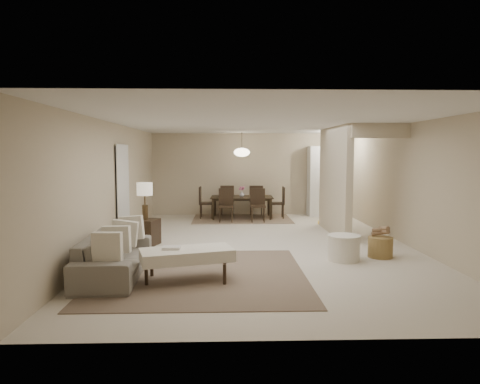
{
  "coord_description": "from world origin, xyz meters",
  "views": [
    {
      "loc": [
        -0.72,
        -8.65,
        1.89
      ],
      "look_at": [
        -0.43,
        0.62,
        1.05
      ],
      "focal_mm": 32.0,
      "sensor_mm": 36.0,
      "label": 1
    }
  ],
  "objects_px": {
    "pantry_cabinet": "(328,181)",
    "sofa": "(115,256)",
    "ottoman_bench": "(187,255)",
    "side_table": "(146,232)",
    "round_pouf": "(344,248)",
    "dining_table": "(242,208)",
    "wicker_basket": "(380,247)"
  },
  "relations": [
    {
      "from": "side_table",
      "to": "dining_table",
      "type": "relative_size",
      "value": 0.3
    },
    {
      "from": "pantry_cabinet",
      "to": "wicker_basket",
      "type": "bearing_deg",
      "value": -93.0
    },
    {
      "from": "pantry_cabinet",
      "to": "wicker_basket",
      "type": "xyz_separation_m",
      "value": [
        -0.27,
        -5.23,
        -0.86
      ]
    },
    {
      "from": "sofa",
      "to": "round_pouf",
      "type": "xyz_separation_m",
      "value": [
        3.8,
        0.84,
        -0.09
      ]
    },
    {
      "from": "ottoman_bench",
      "to": "round_pouf",
      "type": "distance_m",
      "value": 2.9
    },
    {
      "from": "ottoman_bench",
      "to": "sofa",
      "type": "bearing_deg",
      "value": 148.81
    },
    {
      "from": "dining_table",
      "to": "ottoman_bench",
      "type": "bearing_deg",
      "value": -97.84
    },
    {
      "from": "ottoman_bench",
      "to": "side_table",
      "type": "height_order",
      "value": "side_table"
    },
    {
      "from": "pantry_cabinet",
      "to": "side_table",
      "type": "relative_size",
      "value": 3.95
    },
    {
      "from": "wicker_basket",
      "to": "dining_table",
      "type": "bearing_deg",
      "value": 116.26
    },
    {
      "from": "pantry_cabinet",
      "to": "round_pouf",
      "type": "xyz_separation_m",
      "value": [
        -1.0,
        -5.43,
        -0.83
      ]
    },
    {
      "from": "side_table",
      "to": "wicker_basket",
      "type": "bearing_deg",
      "value": -15.0
    },
    {
      "from": "ottoman_bench",
      "to": "pantry_cabinet",
      "type": "bearing_deg",
      "value": 44.44
    },
    {
      "from": "pantry_cabinet",
      "to": "dining_table",
      "type": "distance_m",
      "value": 2.77
    },
    {
      "from": "pantry_cabinet",
      "to": "dining_table",
      "type": "bearing_deg",
      "value": -170.3
    },
    {
      "from": "round_pouf",
      "to": "sofa",
      "type": "bearing_deg",
      "value": -167.48
    },
    {
      "from": "pantry_cabinet",
      "to": "side_table",
      "type": "xyz_separation_m",
      "value": [
        -4.75,
        -4.03,
        -0.78
      ]
    },
    {
      "from": "side_table",
      "to": "dining_table",
      "type": "distance_m",
      "value": 4.16
    },
    {
      "from": "wicker_basket",
      "to": "pantry_cabinet",
      "type": "bearing_deg",
      "value": 87.0
    },
    {
      "from": "side_table",
      "to": "wicker_basket",
      "type": "relative_size",
      "value": 1.21
    },
    {
      "from": "pantry_cabinet",
      "to": "ottoman_bench",
      "type": "xyz_separation_m",
      "value": [
        -3.66,
        -6.57,
        -0.66
      ]
    },
    {
      "from": "round_pouf",
      "to": "dining_table",
      "type": "relative_size",
      "value": 0.32
    },
    {
      "from": "wicker_basket",
      "to": "ottoman_bench",
      "type": "bearing_deg",
      "value": -158.42
    },
    {
      "from": "round_pouf",
      "to": "pantry_cabinet",
      "type": "bearing_deg",
      "value": 79.56
    },
    {
      "from": "ottoman_bench",
      "to": "round_pouf",
      "type": "height_order",
      "value": "ottoman_bench"
    },
    {
      "from": "pantry_cabinet",
      "to": "side_table",
      "type": "bearing_deg",
      "value": -139.69
    },
    {
      "from": "ottoman_bench",
      "to": "dining_table",
      "type": "xyz_separation_m",
      "value": [
        1.03,
        6.12,
        -0.07
      ]
    },
    {
      "from": "ottoman_bench",
      "to": "wicker_basket",
      "type": "height_order",
      "value": "ottoman_bench"
    },
    {
      "from": "sofa",
      "to": "round_pouf",
      "type": "distance_m",
      "value": 3.89
    },
    {
      "from": "pantry_cabinet",
      "to": "dining_table",
      "type": "height_order",
      "value": "pantry_cabinet"
    },
    {
      "from": "wicker_basket",
      "to": "round_pouf",
      "type": "bearing_deg",
      "value": -164.93
    },
    {
      "from": "pantry_cabinet",
      "to": "sofa",
      "type": "height_order",
      "value": "pantry_cabinet"
    }
  ]
}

